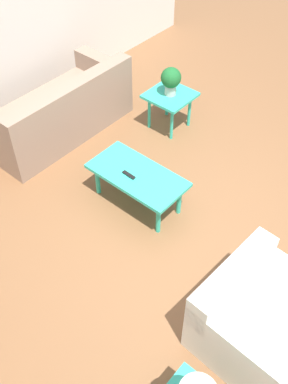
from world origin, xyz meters
name	(u,v)px	position (x,y,z in m)	size (l,w,h in m)	color
ground_plane	(187,222)	(0.00, 0.00, 0.00)	(14.00, 14.00, 0.00)	brown
sofa	(59,112)	(2.20, -0.19, 0.31)	(0.88, 1.95, 0.82)	gray
armchair	(258,320)	(-1.22, 0.67, 0.29)	(0.96, 1.02, 0.74)	silver
coffee_table	(137,177)	(0.60, 0.12, 0.38)	(1.07, 0.54, 0.44)	#2DB79E
side_table_plant	(170,99)	(1.21, -1.21, 0.43)	(0.55, 0.55, 0.50)	#2DB79E
potted_plant	(171,79)	(1.21, -1.21, 0.71)	(0.25, 0.25, 0.37)	#B2ADA3
remote_control	(129,175)	(0.65, 0.20, 0.45)	(0.16, 0.05, 0.02)	black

